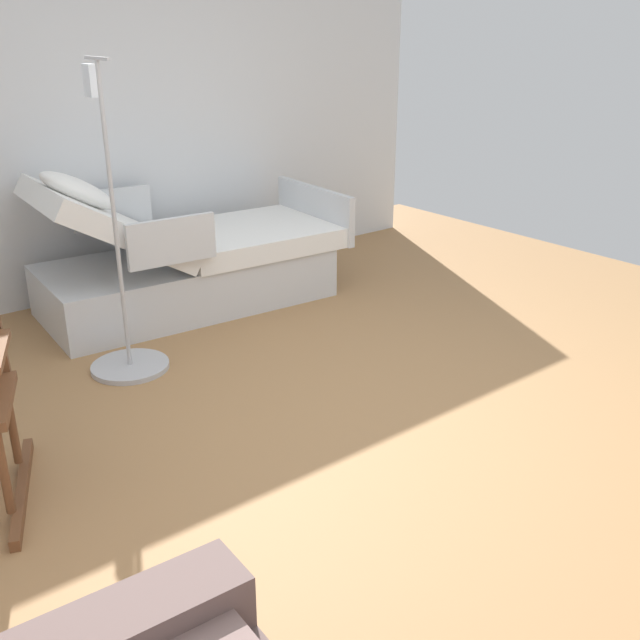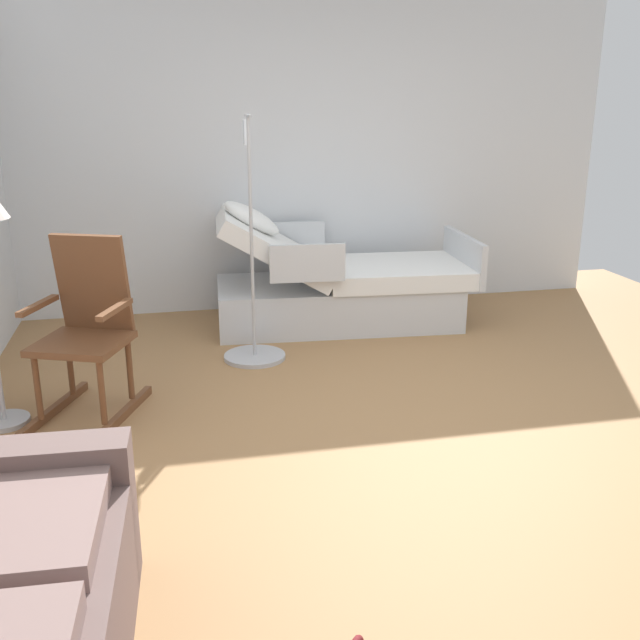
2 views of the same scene
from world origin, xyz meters
name	(u,v)px [view 2 (image 2 of 2)]	position (x,y,z in m)	size (l,w,h in m)	color
ground_plane	(415,431)	(0.00, 0.00, 0.00)	(6.74, 6.74, 0.00)	#9E7247
side_wall	(314,151)	(2.75, 0.00, 1.35)	(0.10, 5.26, 2.70)	silver
hospital_bed	(338,287)	(2.07, -0.05, 0.31)	(1.11, 2.12, 1.07)	silver
rocking_chair	(87,330)	(0.67, 1.78, 0.50)	(0.88, 0.72, 1.05)	brown
iv_pole	(254,325)	(1.38, 0.73, 0.25)	(0.44, 0.44, 1.69)	#B2B5BA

